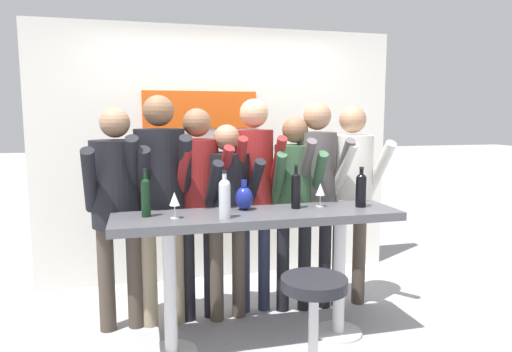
# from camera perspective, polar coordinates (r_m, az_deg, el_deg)

# --- Properties ---
(ground_plane) EXTENTS (40.00, 40.00, 0.00)m
(ground_plane) POSITION_cam_1_polar(r_m,az_deg,el_deg) (3.56, 0.33, -20.21)
(ground_plane) COLOR #9E9EA3
(back_wall) EXTENTS (3.63, 0.12, 2.53)m
(back_wall) POSITION_cam_1_polar(r_m,az_deg,el_deg) (4.67, -4.46, 2.72)
(back_wall) COLOR silver
(back_wall) RESTS_ON ground_plane
(tasting_table) EXTENTS (2.03, 0.52, 0.98)m
(tasting_table) POSITION_cam_1_polar(r_m,az_deg,el_deg) (3.27, 0.34, -7.70)
(tasting_table) COLOR #4C4C51
(tasting_table) RESTS_ON ground_plane
(bar_stool) EXTENTS (0.42, 0.42, 0.70)m
(bar_stool) POSITION_cam_1_polar(r_m,az_deg,el_deg) (2.88, 7.21, -16.90)
(bar_stool) COLOR silver
(bar_stool) RESTS_ON ground_plane
(person_far_left) EXTENTS (0.48, 0.57, 1.72)m
(person_far_left) POSITION_cam_1_polar(r_m,az_deg,el_deg) (3.61, -16.91, -2.35)
(person_far_left) COLOR #473D33
(person_far_left) RESTS_ON ground_plane
(person_left) EXTENTS (0.48, 0.59, 1.82)m
(person_left) POSITION_cam_1_polar(r_m,az_deg,el_deg) (3.59, -11.85, -1.18)
(person_left) COLOR gray
(person_left) RESTS_ON ground_plane
(person_center_left) EXTENTS (0.44, 0.56, 1.72)m
(person_center_left) POSITION_cam_1_polar(r_m,az_deg,el_deg) (3.66, -7.22, -1.74)
(person_center_left) COLOR black
(person_center_left) RESTS_ON ground_plane
(person_center) EXTENTS (0.46, 0.55, 1.59)m
(person_center) POSITION_cam_1_polar(r_m,az_deg,el_deg) (3.65, -3.57, -3.13)
(person_center) COLOR #473D33
(person_center) RESTS_ON ground_plane
(person_center_right) EXTENTS (0.39, 0.54, 1.80)m
(person_center_right) POSITION_cam_1_polar(r_m,az_deg,el_deg) (3.77, -0.23, -0.47)
(person_center_right) COLOR #23283D
(person_center_right) RESTS_ON ground_plane
(person_right) EXTENTS (0.45, 0.55, 1.65)m
(person_right) POSITION_cam_1_polar(r_m,az_deg,el_deg) (3.81, 4.86, -2.03)
(person_right) COLOR black
(person_right) RESTS_ON ground_plane
(person_far_right) EXTENTS (0.41, 0.54, 1.77)m
(person_far_right) POSITION_cam_1_polar(r_m,az_deg,el_deg) (3.86, 7.58, -0.67)
(person_far_right) COLOR black
(person_far_right) RESTS_ON ground_plane
(person_rightmost) EXTENTS (0.45, 0.56, 1.74)m
(person_rightmost) POSITION_cam_1_polar(r_m,az_deg,el_deg) (3.99, 11.86, -0.96)
(person_rightmost) COLOR #473D33
(person_rightmost) RESTS_ON ground_plane
(wine_bottle_0) EXTENTS (0.06, 0.06, 0.33)m
(wine_bottle_0) POSITION_cam_1_polar(r_m,az_deg,el_deg) (3.15, -13.62, -2.37)
(wine_bottle_0) COLOR black
(wine_bottle_0) RESTS_ON tasting_table
(wine_bottle_1) EXTENTS (0.07, 0.07, 0.33)m
(wine_bottle_1) POSITION_cam_1_polar(r_m,az_deg,el_deg) (3.36, 5.02, -1.59)
(wine_bottle_1) COLOR black
(wine_bottle_1) RESTS_ON tasting_table
(wine_bottle_2) EXTENTS (0.08, 0.08, 0.32)m
(wine_bottle_2) POSITION_cam_1_polar(r_m,az_deg,el_deg) (3.03, -3.94, -2.58)
(wine_bottle_2) COLOR #B7BCC1
(wine_bottle_2) RESTS_ON tasting_table
(wine_bottle_3) EXTENTS (0.08, 0.08, 0.30)m
(wine_bottle_3) POSITION_cam_1_polar(r_m,az_deg,el_deg) (3.49, 13.00, -1.52)
(wine_bottle_3) COLOR black
(wine_bottle_3) RESTS_ON tasting_table
(wine_glass_0) EXTENTS (0.07, 0.07, 0.18)m
(wine_glass_0) POSITION_cam_1_polar(r_m,az_deg,el_deg) (3.07, -10.15, -2.95)
(wine_glass_0) COLOR silver
(wine_glass_0) RESTS_ON tasting_table
(wine_glass_1) EXTENTS (0.07, 0.07, 0.18)m
(wine_glass_1) POSITION_cam_1_polar(r_m,az_deg,el_deg) (3.45, 8.04, -1.77)
(wine_glass_1) COLOR silver
(wine_glass_1) RESTS_ON tasting_table
(decorative_vase) EXTENTS (0.13, 0.13, 0.22)m
(decorative_vase) POSITION_cam_1_polar(r_m,az_deg,el_deg) (3.30, -1.50, -2.74)
(decorative_vase) COLOR navy
(decorative_vase) RESTS_ON tasting_table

